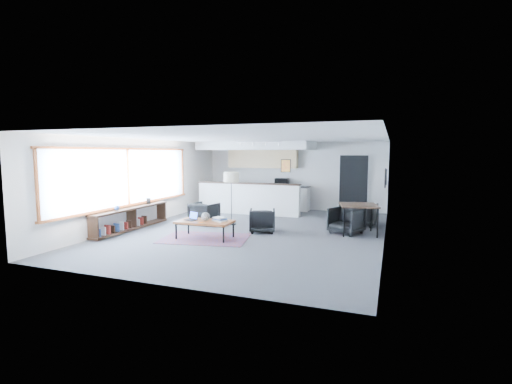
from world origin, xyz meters
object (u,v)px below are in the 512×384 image
(ceramic_pot, at_px, (206,217))
(floor_lamp, at_px, (231,179))
(armchair_right, at_px, (262,219))
(microwave, at_px, (282,181))
(armchair_left, at_px, (204,212))
(dining_chair_far, at_px, (363,215))
(dining_chair_near, at_px, (346,221))
(dining_table, at_px, (358,207))
(book_stack, at_px, (220,219))
(laptop, at_px, (192,218))
(coffee_table, at_px, (205,222))

(ceramic_pot, distance_m, floor_lamp, 2.14)
(armchair_right, height_order, microwave, microwave)
(armchair_left, height_order, dining_chair_far, armchair_left)
(dining_chair_near, bearing_deg, dining_table, 36.05)
(book_stack, xyz_separation_m, dining_chair_far, (3.30, 3.05, -0.18))
(book_stack, height_order, armchair_left, armchair_left)
(armchair_left, distance_m, microwave, 4.03)
(ceramic_pot, xyz_separation_m, dining_chair_far, (3.65, 3.14, -0.25))
(book_stack, height_order, armchair_right, armchair_right)
(laptop, xyz_separation_m, armchair_right, (1.48, 1.26, -0.17))
(book_stack, bearing_deg, coffee_table, -164.66)
(ceramic_pot, distance_m, microwave, 5.43)
(coffee_table, relative_size, armchair_right, 2.02)
(book_stack, bearing_deg, laptop, -172.12)
(armchair_left, relative_size, armchair_right, 1.05)
(floor_lamp, height_order, dining_chair_far, floor_lamp)
(dining_chair_far, bearing_deg, armchair_right, 44.67)
(laptop, bearing_deg, armchair_left, 126.17)
(laptop, relative_size, floor_lamp, 0.22)
(armchair_left, height_order, armchair_right, armchair_left)
(ceramic_pot, bearing_deg, book_stack, 14.22)
(dining_chair_near, relative_size, microwave, 1.31)
(armchair_right, xyz_separation_m, microwave, (-0.65, 4.14, 0.75))
(ceramic_pot, relative_size, dining_table, 0.19)
(armchair_right, distance_m, dining_table, 2.62)
(book_stack, bearing_deg, armchair_left, 129.23)
(dining_chair_near, xyz_separation_m, dining_chair_far, (0.35, 1.31, -0.01))
(coffee_table, distance_m, dining_table, 4.11)
(dining_chair_near, bearing_deg, microwave, 151.87)
(armchair_right, bearing_deg, book_stack, 38.96)
(book_stack, bearing_deg, floor_lamp, 105.30)
(coffee_table, xyz_separation_m, armchair_left, (-0.92, 1.68, -0.05))
(laptop, relative_size, book_stack, 0.89)
(book_stack, relative_size, dining_table, 0.35)
(armchair_left, xyz_separation_m, floor_lamp, (0.78, 0.29, 1.03))
(dining_chair_far, bearing_deg, armchair_left, 25.84)
(dining_table, bearing_deg, coffee_table, -152.17)
(floor_lamp, relative_size, dining_chair_far, 2.47)
(coffee_table, bearing_deg, ceramic_pot, 34.38)
(coffee_table, relative_size, armchair_left, 1.93)
(ceramic_pot, bearing_deg, dining_chair_near, 29.00)
(microwave, bearing_deg, armchair_left, -113.73)
(ceramic_pot, height_order, microwave, microwave)
(armchair_right, xyz_separation_m, dining_table, (2.51, 0.66, 0.38))
(dining_chair_near, bearing_deg, dining_chair_far, 98.20)
(ceramic_pot, bearing_deg, dining_chair_far, 40.72)
(ceramic_pot, height_order, book_stack, ceramic_pot)
(laptop, xyz_separation_m, ceramic_pot, (0.38, 0.01, 0.05))
(laptop, distance_m, dining_chair_far, 5.13)
(ceramic_pot, distance_m, dining_chair_near, 3.78)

